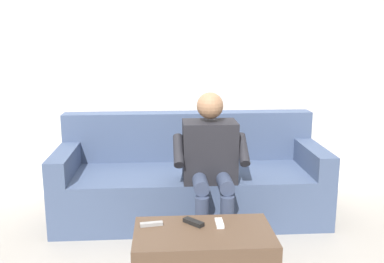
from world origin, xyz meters
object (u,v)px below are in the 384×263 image
(coffee_table, at_px, (203,263))
(remote_white, at_px, (219,223))
(couch, at_px, (190,181))
(person_solo_seated, at_px, (210,156))
(remote_black, at_px, (193,222))
(remote_gray, at_px, (151,224))

(coffee_table, relative_size, remote_white, 6.60)
(couch, distance_m, coffee_table, 1.22)
(person_solo_seated, distance_m, remote_white, 0.78)
(person_solo_seated, height_order, remote_white, person_solo_seated)
(couch, height_order, remote_black, couch)
(remote_black, distance_m, remote_white, 0.16)
(person_solo_seated, bearing_deg, remote_white, 88.06)
(remote_gray, xyz_separation_m, remote_white, (-0.41, 0.01, -0.00))
(remote_gray, relative_size, remote_white, 1.10)
(person_solo_seated, relative_size, remote_gray, 8.20)
(person_solo_seated, bearing_deg, coffee_table, 81.24)
(person_solo_seated, bearing_deg, remote_black, 76.21)
(person_solo_seated, relative_size, remote_black, 7.96)
(couch, height_order, person_solo_seated, person_solo_seated)
(remote_gray, bearing_deg, person_solo_seated, 51.17)
(couch, xyz_separation_m, coffee_table, (0.00, 1.22, -0.09))
(coffee_table, bearing_deg, remote_black, -62.20)
(couch, relative_size, person_solo_seated, 2.01)
(coffee_table, distance_m, remote_black, 0.24)
(couch, xyz_separation_m, remote_black, (0.05, 1.12, 0.13))
(coffee_table, height_order, person_solo_seated, person_solo_seated)
(remote_black, relative_size, remote_white, 1.13)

